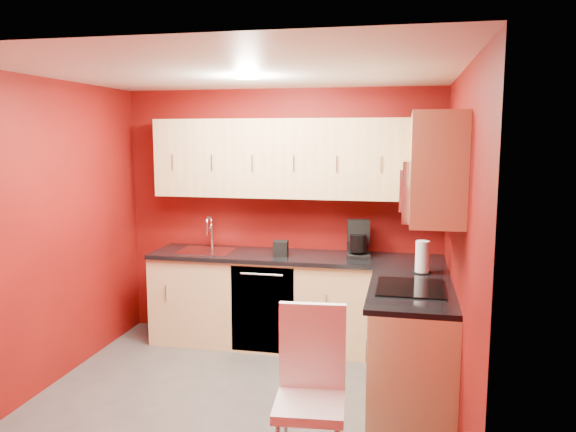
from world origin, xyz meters
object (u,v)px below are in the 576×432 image
at_px(microwave, 430,189).
at_px(dining_chair, 310,396).
at_px(sink, 206,247).
at_px(napkin_holder, 281,248).
at_px(coffee_maker, 359,239).
at_px(paper_towel, 422,257).

bearing_deg(microwave, dining_chair, -122.89).
bearing_deg(sink, napkin_holder, -6.32).
distance_m(sink, napkin_holder, 0.79).
height_order(coffee_maker, dining_chair, coffee_maker).
relative_size(coffee_maker, napkin_holder, 2.40).
height_order(paper_towel, dining_chair, paper_towel).
bearing_deg(coffee_maker, dining_chair, -102.48).
xyz_separation_m(coffee_maker, paper_towel, (0.57, -0.51, -0.04)).
relative_size(sink, coffee_maker, 1.52).
relative_size(paper_towel, dining_chair, 0.26).
height_order(microwave, napkin_holder, microwave).
height_order(coffee_maker, paper_towel, coffee_maker).
bearing_deg(paper_towel, microwave, -87.81).
bearing_deg(sink, microwave, -25.60).
height_order(microwave, sink, microwave).
distance_m(coffee_maker, napkin_holder, 0.74).
bearing_deg(sink, dining_chair, -56.01).
xyz_separation_m(sink, dining_chair, (1.40, -2.08, -0.43)).
relative_size(sink, paper_towel, 1.93).
bearing_deg(microwave, coffee_maker, 119.93).
distance_m(coffee_maker, dining_chair, 2.17).
height_order(sink, paper_towel, sink).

